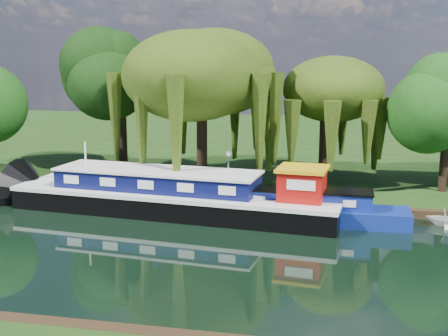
% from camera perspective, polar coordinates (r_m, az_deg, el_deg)
% --- Properties ---
extents(ground, '(120.00, 120.00, 0.00)m').
position_cam_1_polar(ground, '(25.91, -5.15, -8.51)').
color(ground, black).
extents(far_bank, '(120.00, 52.00, 0.45)m').
position_cam_1_polar(far_bank, '(58.42, 4.39, 2.70)').
color(far_bank, black).
rests_on(far_bank, ground).
extents(dutch_barge, '(19.26, 6.19, 3.99)m').
position_cam_1_polar(dutch_barge, '(32.08, -4.81, -2.82)').
color(dutch_barge, black).
rests_on(dutch_barge, ground).
extents(narrowboat, '(13.36, 2.34, 1.95)m').
position_cam_1_polar(narrowboat, '(30.70, 6.00, -4.05)').
color(narrowboat, navy).
rests_on(narrowboat, ground).
extents(red_dinghy, '(3.24, 2.53, 0.61)m').
position_cam_1_polar(red_dinghy, '(36.18, -17.54, -3.32)').
color(red_dinghy, '#990E0B').
rests_on(red_dinghy, ground).
extents(white_cruiser, '(2.30, 2.10, 1.03)m').
position_cam_1_polar(white_cruiser, '(31.94, 21.55, -5.47)').
color(white_cruiser, silver).
rests_on(white_cruiser, ground).
extents(willow_left, '(8.06, 8.06, 9.66)m').
position_cam_1_polar(willow_left, '(36.85, -2.30, 9.19)').
color(willow_left, black).
rests_on(willow_left, far_bank).
extents(willow_right, '(6.20, 6.20, 7.55)m').
position_cam_1_polar(willow_right, '(38.27, 10.31, 6.82)').
color(willow_right, black).
rests_on(willow_right, far_bank).
extents(tree_far_mid, '(5.87, 5.87, 9.60)m').
position_cam_1_polar(tree_far_mid, '(42.22, -10.46, 8.69)').
color(tree_far_mid, black).
rests_on(tree_far_mid, far_bank).
extents(tree_far_right, '(4.49, 4.49, 7.34)m').
position_cam_1_polar(tree_far_right, '(37.25, 21.79, 5.42)').
color(tree_far_right, black).
rests_on(tree_far_right, far_bank).
extents(lamppost, '(0.36, 0.36, 2.56)m').
position_cam_1_polar(lamppost, '(35.06, 0.46, 0.80)').
color(lamppost, silver).
rests_on(lamppost, far_bank).
extents(mooring_posts, '(19.16, 0.16, 1.00)m').
position_cam_1_polar(mooring_posts, '(33.56, -1.91, -2.24)').
color(mooring_posts, silver).
rests_on(mooring_posts, far_bank).
extents(reeds_near, '(33.70, 1.50, 1.10)m').
position_cam_1_polar(reeds_near, '(17.75, 9.90, -16.27)').
color(reeds_near, '#164312').
rests_on(reeds_near, ground).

